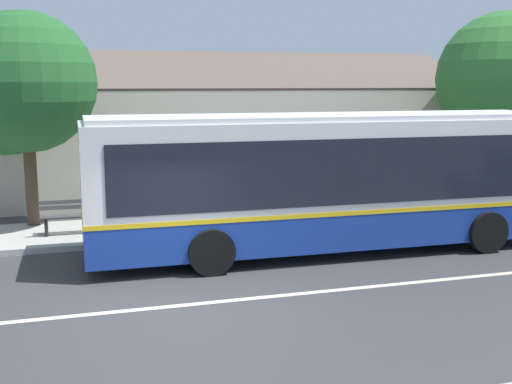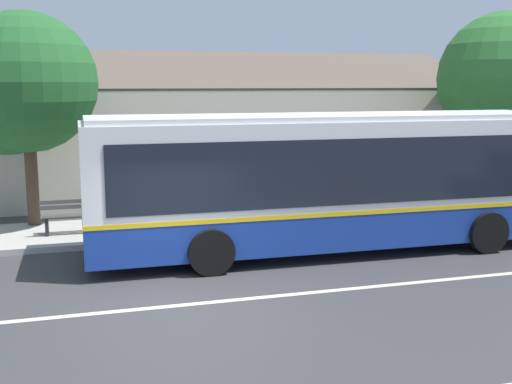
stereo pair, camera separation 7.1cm
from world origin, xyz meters
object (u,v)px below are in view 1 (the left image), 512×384
(bench_down_street, at_px, (236,211))
(street_tree_primary, at_px, (504,79))
(transit_bus, at_px, (330,178))
(bench_by_building, at_px, (70,218))
(street_tree_secondary, at_px, (19,89))

(bench_down_street, height_order, street_tree_primary, street_tree_primary)
(street_tree_primary, bearing_deg, transit_bus, -152.23)
(transit_bus, distance_m, bench_down_street, 3.28)
(transit_bus, xyz_separation_m, bench_by_building, (-6.00, 2.88, -1.20))
(bench_down_street, relative_size, street_tree_primary, 0.24)
(transit_bus, bearing_deg, bench_by_building, 154.35)
(bench_by_building, bearing_deg, transit_bus, -25.65)
(bench_down_street, height_order, street_tree_secondary, street_tree_secondary)
(street_tree_primary, bearing_deg, bench_by_building, -174.70)
(bench_down_street, bearing_deg, bench_by_building, 175.93)
(transit_bus, relative_size, street_tree_primary, 1.83)
(bench_by_building, height_order, street_tree_secondary, street_tree_secondary)
(bench_down_street, bearing_deg, transit_bus, -57.31)
(transit_bus, bearing_deg, street_tree_primary, 27.77)
(transit_bus, height_order, bench_down_street, transit_bus)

